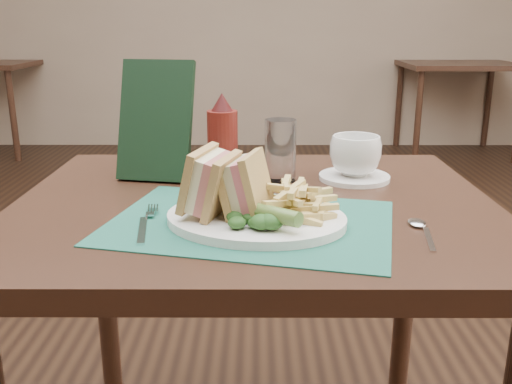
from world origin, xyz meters
TOP-DOWN VIEW (x-y plane):
  - floor at (0.00, 0.00)m, footprint 7.00×7.00m
  - wall_back at (0.00, 3.50)m, footprint 6.00×0.00m
  - table_main at (0.00, -0.50)m, footprint 0.90×0.75m
  - table_bg_right at (1.63, 3.16)m, footprint 0.90×0.75m
  - placemat at (-0.01, -0.63)m, footprint 0.53×0.43m
  - plate at (0.00, -0.64)m, footprint 0.35×0.30m
  - sandwich_half_a at (-0.09, -0.63)m, footprint 0.11×0.13m
  - sandwich_half_b at (-0.04, -0.62)m, footprint 0.10×0.12m
  - kale_garnish at (0.00, -0.69)m, footprint 0.11×0.08m
  - pickle_spear at (0.02, -0.69)m, footprint 0.11×0.10m
  - fries_pile at (0.07, -0.62)m, footprint 0.18×0.20m
  - fork at (-0.18, -0.64)m, footprint 0.06×0.17m
  - spoon at (0.27, -0.68)m, footprint 0.06×0.15m
  - saucer at (0.21, -0.36)m, footprint 0.19×0.19m
  - coffee_cup at (0.21, -0.36)m, footprint 0.15×0.15m
  - drinking_glass at (0.05, -0.37)m, footprint 0.07×0.07m
  - ketchup_bottle at (-0.07, -0.38)m, footprint 0.08×0.08m
  - check_presenter at (-0.21, -0.34)m, footprint 0.17×0.12m

SIDE VIEW (x-z plane):
  - floor at x=0.00m, z-range 0.00..0.00m
  - wall_back at x=0.00m, z-range -3.00..3.00m
  - table_main at x=0.00m, z-range 0.00..0.75m
  - table_bg_right at x=1.63m, z-range 0.00..0.75m
  - placemat at x=-0.01m, z-range 0.75..0.75m
  - spoon at x=0.27m, z-range 0.75..0.76m
  - saucer at x=0.21m, z-range 0.75..0.76m
  - fork at x=-0.18m, z-range 0.75..0.76m
  - plate at x=0.00m, z-range 0.75..0.77m
  - kale_garnish at x=0.00m, z-range 0.77..0.79m
  - pickle_spear at x=0.02m, z-range 0.77..0.80m
  - fries_pile at x=0.07m, z-range 0.77..0.83m
  - coffee_cup at x=0.21m, z-range 0.76..0.85m
  - drinking_glass at x=0.05m, z-range 0.75..0.88m
  - sandwich_half_b at x=-0.04m, z-range 0.77..0.87m
  - sandwich_half_a at x=-0.09m, z-range 0.77..0.88m
  - ketchup_bottle at x=-0.07m, z-range 0.75..0.94m
  - check_presenter at x=-0.21m, z-range 0.75..1.00m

